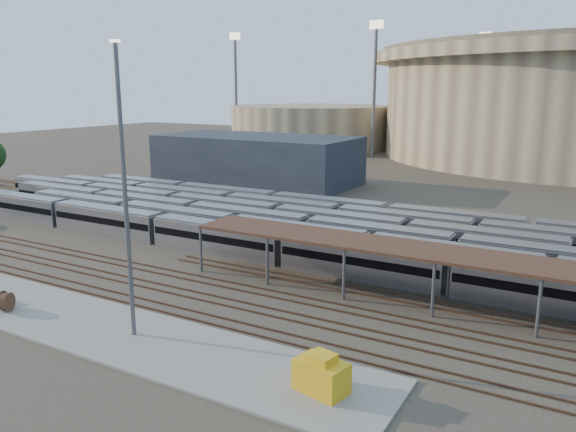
# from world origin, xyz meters

# --- Properties ---
(ground) EXTENTS (420.00, 420.00, 0.00)m
(ground) POSITION_xyz_m (0.00, 0.00, 0.00)
(ground) COLOR #383026
(ground) RESTS_ON ground
(apron) EXTENTS (50.00, 9.00, 0.20)m
(apron) POSITION_xyz_m (-5.00, -15.00, 0.10)
(apron) COLOR gray
(apron) RESTS_ON ground
(subway_trains) EXTENTS (129.00, 23.90, 3.60)m
(subway_trains) POSITION_xyz_m (-0.79, 18.50, 1.80)
(subway_trains) COLOR #AAAAAF
(subway_trains) RESTS_ON ground
(inspection_shed) EXTENTS (60.30, 6.00, 5.30)m
(inspection_shed) POSITION_xyz_m (22.00, 4.00, 4.98)
(inspection_shed) COLOR #545559
(inspection_shed) RESTS_ON ground
(empty_tracks) EXTENTS (170.00, 9.62, 0.18)m
(empty_tracks) POSITION_xyz_m (0.00, -5.00, 0.09)
(empty_tracks) COLOR #4C3323
(empty_tracks) RESTS_ON ground
(secondary_arena) EXTENTS (56.00, 56.00, 14.00)m
(secondary_arena) POSITION_xyz_m (-60.00, 130.00, 7.00)
(secondary_arena) COLOR tan
(secondary_arena) RESTS_ON ground
(service_building) EXTENTS (42.00, 20.00, 10.00)m
(service_building) POSITION_xyz_m (-35.00, 55.00, 5.00)
(service_building) COLOR #1E232D
(service_building) RESTS_ON ground
(floodlight_0) EXTENTS (4.00, 1.00, 38.40)m
(floodlight_0) POSITION_xyz_m (-30.00, 110.00, 20.65)
(floodlight_0) COLOR #545559
(floodlight_0) RESTS_ON ground
(floodlight_1) EXTENTS (4.00, 1.00, 38.40)m
(floodlight_1) POSITION_xyz_m (-85.00, 120.00, 20.65)
(floodlight_1) COLOR #545559
(floodlight_1) RESTS_ON ground
(floodlight_3) EXTENTS (4.00, 1.00, 38.40)m
(floodlight_3) POSITION_xyz_m (-10.00, 160.00, 20.65)
(floodlight_3) COLOR #545559
(floodlight_3) RESTS_ON ground
(cable_reel_west) EXTENTS (1.60, 2.01, 1.77)m
(cable_reel_west) POSITION_xyz_m (-16.06, -16.68, 1.08)
(cable_reel_west) COLOR brown
(cable_reel_west) RESTS_ON apron
(yard_light_pole) EXTENTS (0.81, 0.36, 23.09)m
(yard_light_pole) POSITION_xyz_m (-2.39, -14.73, 11.83)
(yard_light_pole) COLOR #545559
(yard_light_pole) RESTS_ON apron
(yellow_equipment) EXTENTS (3.80, 2.82, 2.14)m
(yellow_equipment) POSITION_xyz_m (14.84, -15.12, 1.27)
(yellow_equipment) COLOR gold
(yellow_equipment) RESTS_ON apron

